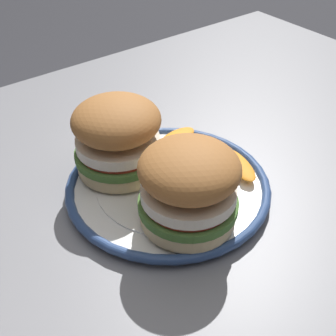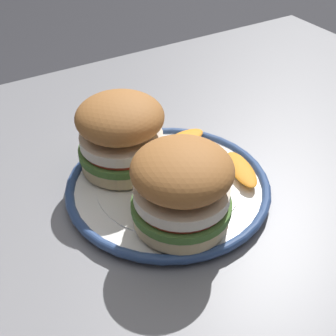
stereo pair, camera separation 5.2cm
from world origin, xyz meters
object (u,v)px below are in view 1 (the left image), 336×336
Objects in this scene: dinner_plate at (168,187)px; sandwich_half_left at (189,185)px; sandwich_half_right at (117,136)px; dining_table at (207,245)px.

sandwich_half_left reaches higher than dinner_plate.
dinner_plate is 0.09m from sandwich_half_right.
sandwich_half_left is at bearing 94.28° from sandwich_half_right.
sandwich_half_left is 0.13m from sandwich_half_right.
dinner_plate is 2.00× the size of sandwich_half_right.
dining_table is 4.20× the size of dinner_plate.
sandwich_half_right is at bearing -62.81° from dinner_plate.
dining_table is at bearing 129.82° from sandwich_half_right.
dinner_plate is (0.05, -0.03, 0.11)m from dining_table.
sandwich_half_right is at bearing -50.18° from dining_table.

